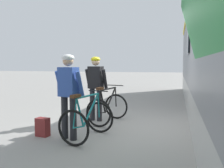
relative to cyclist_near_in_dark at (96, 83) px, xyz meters
name	(u,v)px	position (x,y,z in m)	size (l,w,h in m)	color
ground_plane	(137,127)	(1.22, -0.38, -1.05)	(80.00, 80.00, 0.00)	gray
cyclist_near_in_dark	(96,83)	(0.00, 0.00, 0.00)	(0.64, 0.37, 1.76)	#232328
cyclist_far_in_blue	(69,89)	(0.01, -1.72, 0.00)	(0.65, 0.39, 1.76)	#232328
bicycle_near_black	(108,108)	(0.38, -0.15, -0.65)	(0.90, 1.19, 0.99)	black
bicycle_far_teal	(87,120)	(0.37, -1.60, -0.65)	(0.89, 1.18, 0.99)	black
backpack_on_platform	(43,127)	(-0.64, -1.67, -0.85)	(0.28, 0.18, 0.40)	maroon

